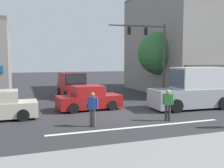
# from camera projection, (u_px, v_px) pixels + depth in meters

# --- Properties ---
(ground_plane) EXTENTS (120.00, 120.00, 0.00)m
(ground_plane) POSITION_uv_depth(u_px,v_px,m) (115.00, 113.00, 15.90)
(ground_plane) COLOR #2B2B2D
(lane_marking_stripe) EXTENTS (9.00, 0.24, 0.01)m
(lane_marking_stripe) POSITION_uv_depth(u_px,v_px,m) (140.00, 127.00, 12.63)
(lane_marking_stripe) COLOR silver
(lane_marking_stripe) RESTS_ON ground
(sidewalk_curb) EXTENTS (40.00, 5.00, 0.16)m
(sidewalk_curb) POSITION_uv_depth(u_px,v_px,m) (213.00, 163.00, 7.94)
(sidewalk_curb) COLOR gray
(sidewalk_curb) RESTS_ON ground
(building_right_corner) EXTENTS (10.31, 12.09, 10.17)m
(building_right_corner) POSITION_uv_depth(u_px,v_px,m) (191.00, 43.00, 27.65)
(building_right_corner) COLOR gray
(building_right_corner) RESTS_ON ground
(street_tree) EXTENTS (3.95, 3.95, 5.84)m
(street_tree) POSITION_uv_depth(u_px,v_px,m) (159.00, 53.00, 24.20)
(street_tree) COLOR #4C3823
(street_tree) RESTS_ON ground
(traffic_light_mast) EXTENTS (4.89, 0.39, 6.20)m
(traffic_light_mast) POSITION_uv_depth(u_px,v_px,m) (154.00, 49.00, 21.44)
(traffic_light_mast) COLOR #47474C
(traffic_light_mast) RESTS_ON ground
(sedan_approaching_near) EXTENTS (4.21, 2.10, 1.58)m
(sedan_approaching_near) POSITION_uv_depth(u_px,v_px,m) (89.00, 99.00, 17.02)
(sedan_approaching_near) COLOR maroon
(sedan_approaching_near) RESTS_ON ground
(van_crossing_leftbound) EXTENTS (2.16, 4.66, 2.11)m
(van_crossing_leftbound) POSITION_uv_depth(u_px,v_px,m) (72.00, 86.00, 23.01)
(van_crossing_leftbound) COLOR maroon
(van_crossing_leftbound) RESTS_ON ground
(box_truck_crossing_rightbound) EXTENTS (5.69, 2.45, 2.75)m
(box_truck_crossing_rightbound) POSITION_uv_depth(u_px,v_px,m) (195.00, 90.00, 17.42)
(box_truck_crossing_rightbound) COLOR #999EA3
(box_truck_crossing_rightbound) RESTS_ON ground
(pedestrian_mid_crossing) EXTENTS (0.56, 0.60, 1.67)m
(pedestrian_mid_crossing) POSITION_uv_depth(u_px,v_px,m) (92.00, 107.00, 12.63)
(pedestrian_mid_crossing) COLOR #4C4742
(pedestrian_mid_crossing) RESTS_ON ground
(pedestrian_far_side) EXTENTS (0.47, 0.39, 1.67)m
(pedestrian_far_side) POSITION_uv_depth(u_px,v_px,m) (168.00, 103.00, 13.82)
(pedestrian_far_side) COLOR #333338
(pedestrian_far_side) RESTS_ON ground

